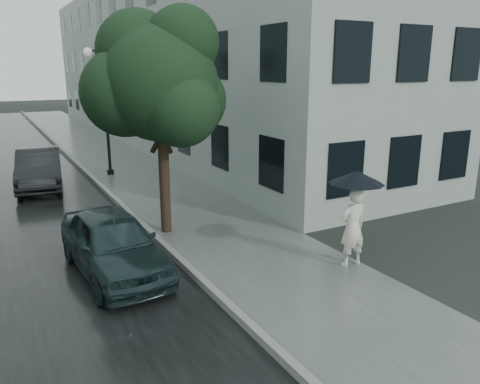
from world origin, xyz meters
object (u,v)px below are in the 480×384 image
pedestrian (353,227)px  car_near (113,243)px  street_tree (159,82)px  lamp_post (102,104)px  car_far (39,168)px

pedestrian → car_near: pedestrian is taller
street_tree → lamp_post: 7.55m
pedestrian → lamp_post: lamp_post is taller
car_far → car_near: bearing=-79.0°
street_tree → lamp_post: (0.24, 7.48, -1.05)m
lamp_post → pedestrian: bearing=-88.9°
car_near → car_far: bearing=89.7°
car_near → lamp_post: bearing=74.0°
street_tree → car_near: 4.25m
pedestrian → car_near: size_ratio=0.45×
street_tree → car_far: (-2.36, 6.63, -3.20)m
pedestrian → car_near: bearing=-22.9°
street_tree → pedestrian: bearing=-56.3°
street_tree → lamp_post: bearing=88.2°
car_near → street_tree: bearing=43.9°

